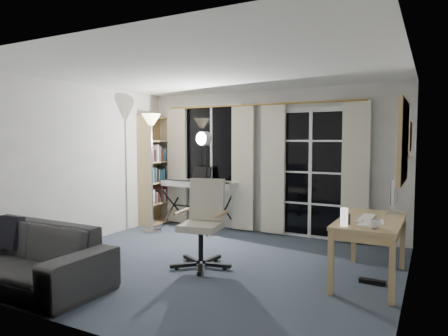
# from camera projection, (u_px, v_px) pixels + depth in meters

# --- Properties ---
(floor) EXTENTS (4.50, 4.00, 0.02)m
(floor) POSITION_uv_depth(u_px,v_px,m) (208.00, 265.00, 5.02)
(floor) COLOR #353F4E
(floor) RESTS_ON ground
(window) EXTENTS (1.20, 0.08, 1.40)m
(window) POSITION_uv_depth(u_px,v_px,m) (212.00, 144.00, 7.15)
(window) COLOR white
(window) RESTS_ON floor
(french_door) EXTENTS (1.32, 0.09, 2.11)m
(french_door) POSITION_uv_depth(u_px,v_px,m) (311.00, 174.00, 6.35)
(french_door) COLOR white
(french_door) RESTS_ON floor
(curtains) EXTENTS (3.60, 0.07, 2.13)m
(curtains) POSITION_uv_depth(u_px,v_px,m) (257.00, 168.00, 6.67)
(curtains) COLOR gold
(curtains) RESTS_ON floor
(bookshelf) EXTENTS (0.33, 0.94, 2.00)m
(bookshelf) POSITION_uv_depth(u_px,v_px,m) (158.00, 173.00, 7.52)
(bookshelf) COLOR tan
(bookshelf) RESTS_ON floor
(torchiere_lamp) EXTENTS (0.39, 0.39, 2.00)m
(torchiere_lamp) POSITION_uv_depth(u_px,v_px,m) (151.00, 137.00, 6.70)
(torchiere_lamp) COLOR #B2B2B7
(torchiere_lamp) RESTS_ON floor
(keyboard_piano) EXTENTS (1.42, 0.72, 1.02)m
(keyboard_piano) POSITION_uv_depth(u_px,v_px,m) (198.00, 185.00, 7.02)
(keyboard_piano) COLOR black
(keyboard_piano) RESTS_ON floor
(studio_light) EXTENTS (0.37, 0.38, 1.74)m
(studio_light) POSITION_uv_depth(u_px,v_px,m) (204.00, 150.00, 6.49)
(studio_light) COLOR black
(studio_light) RESTS_ON floor
(office_chair) EXTENTS (0.74, 0.74, 1.08)m
(office_chair) POSITION_uv_depth(u_px,v_px,m) (204.00, 214.00, 4.98)
(office_chair) COLOR black
(office_chair) RESTS_ON floor
(desk) EXTENTS (0.66, 1.30, 0.69)m
(desk) POSITION_uv_depth(u_px,v_px,m) (371.00, 227.00, 4.41)
(desk) COLOR tan
(desk) RESTS_ON floor
(monitor) EXTENTS (0.17, 0.50, 0.43)m
(monitor) POSITION_uv_depth(u_px,v_px,m) (394.00, 192.00, 4.69)
(monitor) COLOR silver
(monitor) RESTS_ON desk
(desk_clutter) EXTENTS (0.41, 0.79, 0.88)m
(desk_clutter) POSITION_uv_depth(u_px,v_px,m) (362.00, 236.00, 4.24)
(desk_clutter) COLOR white
(desk_clutter) RESTS_ON desk
(mug) EXTENTS (0.11, 0.09, 0.11)m
(mug) POSITION_uv_depth(u_px,v_px,m) (375.00, 223.00, 3.91)
(mug) COLOR silver
(mug) RESTS_ON desk
(wall_mirror) EXTENTS (0.04, 0.94, 0.74)m
(wall_mirror) POSITION_uv_depth(u_px,v_px,m) (403.00, 141.00, 3.57)
(wall_mirror) COLOR tan
(wall_mirror) RESTS_ON floor
(framed_print) EXTENTS (0.03, 0.42, 0.32)m
(framed_print) POSITION_uv_depth(u_px,v_px,m) (409.00, 137.00, 4.36)
(framed_print) COLOR tan
(framed_print) RESTS_ON floor
(wall_shelf) EXTENTS (0.16, 0.30, 0.18)m
(wall_shelf) POSITION_uv_depth(u_px,v_px,m) (405.00, 153.00, 4.85)
(wall_shelf) COLOR tan
(wall_shelf) RESTS_ON floor
(sofa) EXTENTS (2.21, 0.65, 0.86)m
(sofa) POSITION_uv_depth(u_px,v_px,m) (16.00, 244.00, 4.33)
(sofa) COLOR #28282A
(sofa) RESTS_ON floor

